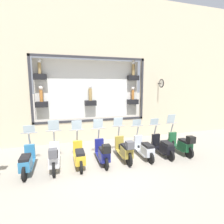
{
  "coord_description": "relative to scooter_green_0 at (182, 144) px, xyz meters",
  "views": [
    {
      "loc": [
        -5.98,
        1.56,
        3.09
      ],
      "look_at": [
        1.91,
        -0.73,
        1.82
      ],
      "focal_mm": 28.0,
      "sensor_mm": 36.0,
      "label": 1
    }
  ],
  "objects": [
    {
      "name": "scooter_black_1",
      "position": [
        0.06,
        0.91,
        -0.06
      ],
      "size": [
        1.79,
        0.61,
        1.52
      ],
      "color": "black",
      "rests_on": "ground_plane"
    },
    {
      "name": "scooter_green_0",
      "position": [
        0.0,
        0.0,
        0.0
      ],
      "size": [
        1.8,
        0.61,
        1.68
      ],
      "color": "black",
      "rests_on": "ground_plane"
    },
    {
      "name": "scooter_olive_3",
      "position": [
        0.01,
        2.74,
        0.02
      ],
      "size": [
        1.81,
        0.6,
        1.66
      ],
      "color": "black",
      "rests_on": "ground_plane"
    },
    {
      "name": "ground_plane",
      "position": [
        -0.4,
        3.58,
        -0.47
      ],
      "size": [
        120.0,
        120.0,
        0.0
      ],
      "primitive_type": "plane",
      "color": "gray"
    },
    {
      "name": "scooter_teal_7",
      "position": [
        0.06,
        6.4,
        -0.05
      ],
      "size": [
        1.8,
        0.61,
        1.55
      ],
      "color": "black",
      "rests_on": "ground_plane"
    },
    {
      "name": "scooter_silver_2",
      "position": [
        0.06,
        1.83,
        -0.06
      ],
      "size": [
        1.79,
        0.61,
        1.53
      ],
      "color": "black",
      "rests_on": "ground_plane"
    },
    {
      "name": "scooter_navy_4",
      "position": [
        -0.0,
        3.66,
        -0.01
      ],
      "size": [
        1.79,
        0.61,
        1.64
      ],
      "color": "black",
      "rests_on": "ground_plane"
    },
    {
      "name": "scooter_yellow_5",
      "position": [
        0.06,
        4.57,
        -0.05
      ],
      "size": [
        1.79,
        0.6,
        1.64
      ],
      "color": "black",
      "rests_on": "ground_plane"
    },
    {
      "name": "building_facade",
      "position": [
        3.2,
        3.58,
        3.51
      ],
      "size": [
        1.17,
        36.0,
        7.81
      ],
      "color": "beige",
      "rests_on": "ground_plane"
    },
    {
      "name": "scooter_white_6",
      "position": [
        0.01,
        5.49,
        0.01
      ],
      "size": [
        1.8,
        0.61,
        1.7
      ],
      "color": "black",
      "rests_on": "ground_plane"
    }
  ]
}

